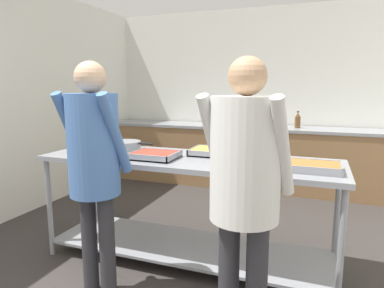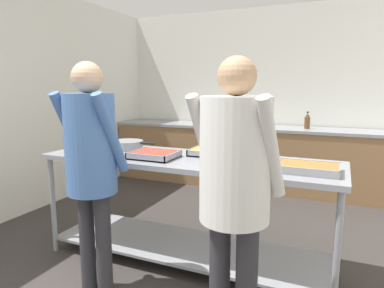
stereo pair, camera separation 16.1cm
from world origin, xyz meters
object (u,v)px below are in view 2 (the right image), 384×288
broccoli_bowl (90,144)px  water_bottle (307,121)px  sauce_pan (127,145)px  guest_serving_right (235,175)px  guest_serving_left (91,154)px  serving_tray_roast (154,155)px  serving_tray_vegetables (308,168)px  plate_stack (261,157)px  serving_tray_greens (217,152)px

broccoli_bowl → water_bottle: 2.94m
sauce_pan → guest_serving_right: (1.31, -0.88, 0.06)m
guest_serving_left → water_bottle: size_ratio=7.06×
serving_tray_roast → water_bottle: (0.96, 2.53, 0.09)m
serving_tray_vegetables → water_bottle: size_ratio=1.79×
plate_stack → guest_serving_left: 1.30m
serving_tray_roast → guest_serving_left: guest_serving_left is taller
serving_tray_vegetables → broccoli_bowl: bearing=175.5°
serving_tray_roast → water_bottle: water_bottle is taller
serving_tray_roast → guest_serving_left: 0.59m
serving_tray_roast → guest_serving_right: bearing=-35.9°
serving_tray_roast → serving_tray_vegetables: same height
serving_tray_roast → sauce_pan: bearing=150.1°
sauce_pan → guest_serving_left: guest_serving_left is taller
guest_serving_left → water_bottle: 3.29m
sauce_pan → serving_tray_vegetables: sauce_pan is taller
plate_stack → serving_tray_vegetables: (0.38, -0.24, 0.00)m
serving_tray_greens → serving_tray_vegetables: bearing=-21.0°
serving_tray_greens → serving_tray_vegetables: (0.76, -0.29, -0.00)m
sauce_pan → plate_stack: bearing=0.4°
sauce_pan → guest_serving_right: 1.58m
guest_serving_left → guest_serving_right: bearing=-4.0°
serving_tray_greens → guest_serving_right: (0.44, -0.95, 0.08)m
water_bottle → serving_tray_greens: bearing=-103.3°
broccoli_bowl → serving_tray_roast: broccoli_bowl is taller
guest_serving_right → water_bottle: 3.16m
sauce_pan → water_bottle: water_bottle is taller
guest_serving_left → water_bottle: guest_serving_left is taller
sauce_pan → serving_tray_vegetables: bearing=-8.0°
serving_tray_vegetables → water_bottle: water_bottle is taller
guest_serving_right → water_bottle: size_ratio=7.03×
sauce_pan → guest_serving_right: guest_serving_right is taller
plate_stack → water_bottle: size_ratio=1.14×
water_bottle → plate_stack: bearing=-93.4°
water_bottle → serving_tray_vegetables: bearing=-84.5°
broccoli_bowl → plate_stack: 1.63m
guest_serving_left → guest_serving_right: size_ratio=1.00×
sauce_pan → serving_tray_greens: bearing=4.1°
sauce_pan → guest_serving_left: 0.85m
serving_tray_vegetables → guest_serving_right: guest_serving_right is taller
broccoli_bowl → guest_serving_left: (0.63, -0.74, 0.08)m
guest_serving_left → guest_serving_right: (1.05, -0.07, -0.02)m
plate_stack → water_bottle: water_bottle is taller
guest_serving_right → serving_tray_roast: bearing=144.1°
broccoli_bowl → serving_tray_greens: size_ratio=0.52×
broccoli_bowl → serving_tray_vegetables: bearing=-4.5°
broccoli_bowl → serving_tray_vegetables: 2.01m
guest_serving_left → water_bottle: bearing=69.8°
broccoli_bowl → serving_tray_roast: (0.81, -0.18, -0.01)m
broccoli_bowl → sauce_pan: 0.38m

